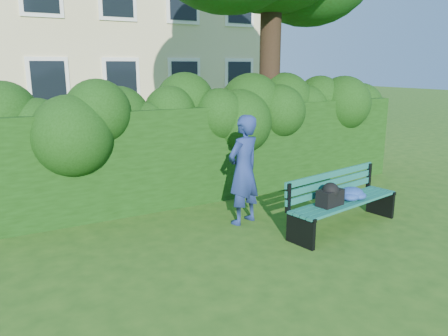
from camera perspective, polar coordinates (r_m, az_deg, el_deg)
ground at (r=6.73m, az=2.55°, el=-8.93°), size 80.00×80.00×0.00m
hedge at (r=8.34m, az=-5.43°, el=1.87°), size 10.00×1.00×1.80m
park_bench at (r=7.13m, az=15.13°, el=-3.82°), size 2.24×0.92×0.89m
man_reading at (r=7.05m, az=2.56°, el=-0.27°), size 0.75×0.61×1.79m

